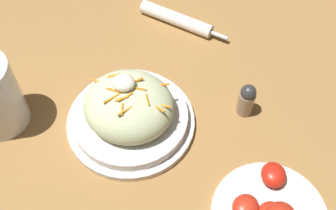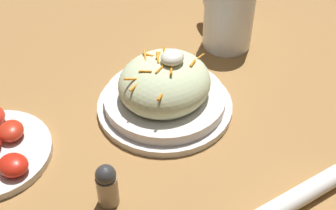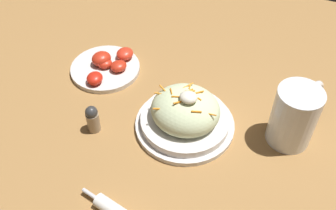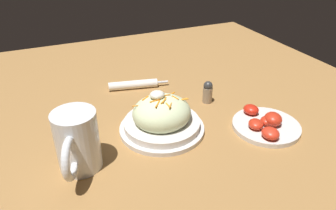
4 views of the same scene
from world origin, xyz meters
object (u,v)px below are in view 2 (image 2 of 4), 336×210
Objects in this scene: beer_mug at (228,15)px; salt_shaker at (107,185)px; napkin_roll at (296,198)px; salad_plate at (165,91)px.

salt_shaker is at bearing -160.63° from beer_mug.
salt_shaker is at bearing 134.80° from napkin_roll.
salt_shaker is (-0.18, -0.08, -0.00)m from salad_plate.
salad_plate is at bearing 24.51° from salt_shaker.
salad_plate is at bearing 88.05° from napkin_roll.
salad_plate is 0.25m from napkin_roll.
salad_plate is 1.14× the size of napkin_roll.
beer_mug is at bearing 19.37° from salt_shaker.
beer_mug is 0.78× the size of napkin_roll.
beer_mug is (0.21, 0.06, 0.02)m from salad_plate.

